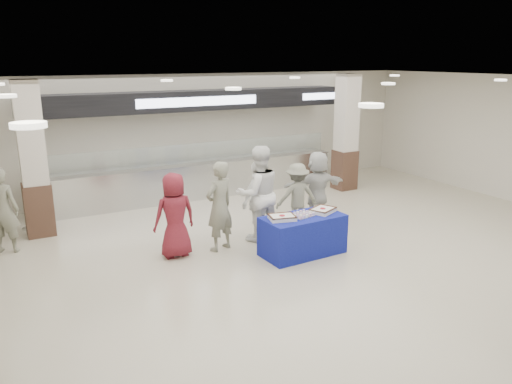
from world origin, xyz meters
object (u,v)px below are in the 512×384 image
cupcake_tray (302,214)px  civilian_maroon (175,215)px  civilian_white (317,187)px  chef_tall (258,194)px  display_table (303,235)px  sheet_cake_right (323,210)px  sheet_cake_left (282,217)px  soldier_b (297,196)px  chef_short (259,201)px  soldier_bg (3,210)px  soldier_a (219,206)px

cupcake_tray → civilian_maroon: 2.37m
cupcake_tray → civilian_white: 1.96m
civilian_maroon → chef_tall: (1.78, 0.04, 0.17)m
display_table → sheet_cake_right: bearing=0.3°
display_table → civilian_white: (1.33, 1.43, 0.44)m
sheet_cake_left → chef_tall: size_ratio=0.27×
cupcake_tray → soldier_b: size_ratio=0.32×
chef_short → civilian_white: bearing=168.2°
soldier_b → soldier_bg: soldier_bg is taller
sheet_cake_left → cupcake_tray: size_ratio=1.16×
display_table → civilian_maroon: (-2.14, 1.04, 0.43)m
sheet_cake_right → chef_tall: bearing=128.0°
chef_tall → display_table: bearing=112.5°
sheet_cake_right → chef_short: chef_short is taller
sheet_cake_left → chef_short: chef_short is taller
soldier_bg → cupcake_tray: bearing=175.4°
civilian_maroon → chef_short: (1.80, 0.06, 0.02)m
sheet_cake_left → chef_tall: bearing=85.2°
display_table → soldier_a: (-1.28, 0.95, 0.50)m
sheet_cake_left → civilian_white: civilian_white is taller
soldier_a → display_table: bearing=123.8°
civilian_maroon → chef_short: size_ratio=0.98×
civilian_maroon → soldier_a: size_ratio=0.92×
soldier_b → chef_tall: bearing=25.3°
sheet_cake_right → soldier_b: 1.33m
chef_tall → chef_short: bearing=-123.9°
sheet_cake_left → cupcake_tray: (0.44, -0.01, -0.02)m
cupcake_tray → civilian_maroon: bearing=154.1°
display_table → civilian_white: 2.00m
civilian_white → soldier_bg: soldier_bg is taller
civilian_white → soldier_bg: bearing=-9.1°
display_table → chef_tall: 1.28m
soldier_a → soldier_b: 2.05m
sheet_cake_right → soldier_b: (0.27, 1.30, -0.08)m
soldier_bg → sheet_cake_left: bearing=173.1°
chef_short → soldier_b: (1.07, 0.23, -0.10)m
chef_short → soldier_bg: 4.88m
civilian_maroon → chef_tall: size_ratio=0.82×
cupcake_tray → soldier_b: soldier_b is taller
sheet_cake_right → cupcake_tray: (-0.48, -0.02, -0.02)m
chef_short → civilian_white: size_ratio=1.01×
cupcake_tray → soldier_b: 1.51m
sheet_cake_right → soldier_bg: bearing=152.7°
soldier_a → soldier_b: (2.01, 0.38, -0.16)m
cupcake_tray → soldier_b: bearing=60.7°
cupcake_tray → chef_short: bearing=106.9°
display_table → sheet_cake_left: 0.62m
display_table → chef_short: 1.23m
civilian_maroon → soldier_bg: soldier_bg is taller
cupcake_tray → civilian_white: size_ratio=0.28×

